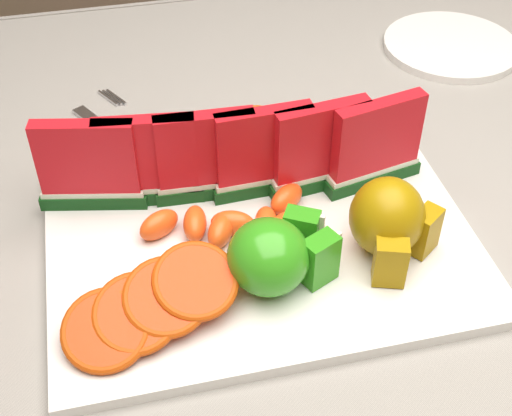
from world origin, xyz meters
TOP-DOWN VIEW (x-y plane):
  - table at (0.00, 0.00)m, footprint 1.40×0.90m
  - tablecloth at (0.00, 0.00)m, footprint 1.53×1.03m
  - platter at (-0.07, -0.02)m, footprint 0.40×0.30m
  - apple_cluster at (-0.07, -0.08)m, footprint 0.10×0.08m
  - pear_cluster at (0.03, -0.06)m, footprint 0.09×0.09m
  - side_plate at (0.26, 0.28)m, footprint 0.21×0.21m
  - fork at (-0.19, 0.18)m, footprint 0.10×0.19m
  - watermelon_row at (-0.08, 0.05)m, footprint 0.39×0.07m
  - orange_fan_front at (-0.19, -0.10)m, footprint 0.16×0.11m
  - orange_fan_back at (-0.12, 0.10)m, footprint 0.25×0.11m
  - tangerine_segments at (-0.10, -0.01)m, footprint 0.17×0.08m

SIDE VIEW (x-z plane):
  - table at x=0.00m, z-range 0.28..1.03m
  - tablecloth at x=0.00m, z-range 0.62..0.82m
  - fork at x=-0.19m, z-range 0.76..0.76m
  - side_plate at x=0.26m, z-range 0.76..0.77m
  - platter at x=-0.07m, z-range 0.76..0.77m
  - tangerine_segments at x=-0.10m, z-range 0.77..0.80m
  - orange_fan_back at x=-0.12m, z-range 0.77..0.81m
  - orange_fan_front at x=-0.19m, z-range 0.77..0.82m
  - apple_cluster at x=-0.07m, z-range 0.77..0.84m
  - pear_cluster at x=0.03m, z-range 0.77..0.85m
  - watermelon_row at x=-0.08m, z-range 0.77..0.87m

